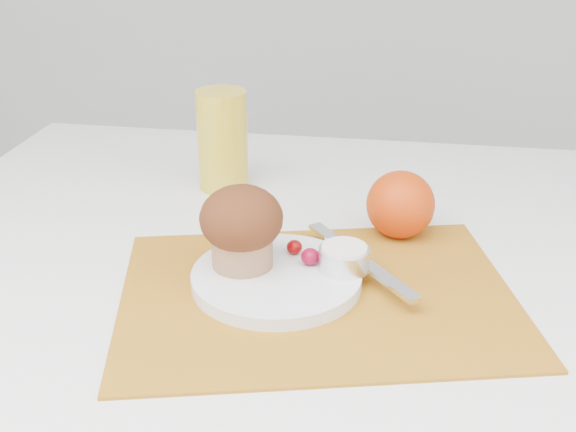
% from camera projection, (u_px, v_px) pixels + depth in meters
% --- Properties ---
extents(placemat, '(0.49, 0.40, 0.00)m').
position_uv_depth(placemat, '(317.00, 295.00, 0.78)').
color(placemat, '#AC6C18').
rests_on(placemat, table).
extents(plate, '(0.24, 0.24, 0.02)m').
position_uv_depth(plate, '(277.00, 278.00, 0.80)').
color(plate, white).
rests_on(plate, placemat).
extents(ramekin, '(0.06, 0.06, 0.02)m').
position_uv_depth(ramekin, '(344.00, 259.00, 0.80)').
color(ramekin, white).
rests_on(ramekin, plate).
extents(cream, '(0.06, 0.06, 0.01)m').
position_uv_depth(cream, '(344.00, 249.00, 0.79)').
color(cream, white).
rests_on(cream, ramekin).
extents(raspberry_near, '(0.02, 0.02, 0.02)m').
position_uv_depth(raspberry_near, '(294.00, 247.00, 0.83)').
color(raspberry_near, '#590202').
rests_on(raspberry_near, plate).
extents(raspberry_far, '(0.02, 0.02, 0.02)m').
position_uv_depth(raspberry_far, '(310.00, 256.00, 0.81)').
color(raspberry_far, '#630219').
rests_on(raspberry_far, plate).
extents(butter_knife, '(0.14, 0.17, 0.01)m').
position_uv_depth(butter_knife, '(360.00, 259.00, 0.82)').
color(butter_knife, silver).
rests_on(butter_knife, plate).
extents(orange, '(0.09, 0.09, 0.09)m').
position_uv_depth(orange, '(400.00, 205.00, 0.90)').
color(orange, '#CF3B07').
rests_on(orange, table).
extents(juice_glass, '(0.09, 0.09, 0.14)m').
position_uv_depth(juice_glass, '(223.00, 140.00, 1.03)').
color(juice_glass, yellow).
rests_on(juice_glass, table).
extents(muffin, '(0.09, 0.09, 0.09)m').
position_uv_depth(muffin, '(242.00, 225.00, 0.79)').
color(muffin, '#AC7B53').
rests_on(muffin, plate).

